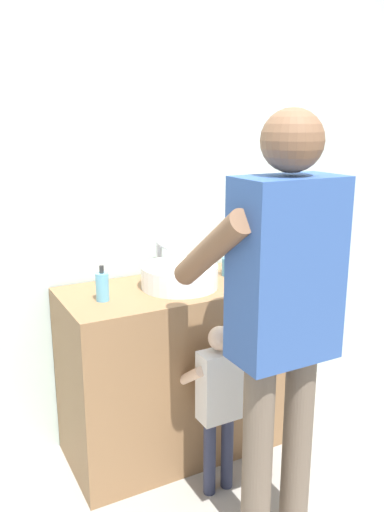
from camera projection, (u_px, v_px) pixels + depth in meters
name	position (u px, v px, depth m)	size (l,w,h in m)	color
ground_plane	(206.00, 475.00, 2.56)	(14.00, 14.00, 0.00)	#9E998E
back_wall	(150.00, 185.00, 2.75)	(4.40, 0.08, 2.70)	silver
vanity_cabinet	(178.00, 368.00, 2.71)	(1.15, 0.54, 0.89)	olive
sink_basin	(180.00, 276.00, 2.56)	(0.38, 0.38, 0.11)	white
faucet	(160.00, 260.00, 2.75)	(0.18, 0.14, 0.18)	#B7BABF
toothbrush_cup	(229.00, 266.00, 2.75)	(0.07, 0.07, 0.21)	#4C8EB2
soap_bottle	(102.00, 286.00, 2.37)	(0.06, 0.06, 0.17)	#66B2D1
child_toddler	(218.00, 395.00, 2.35)	(0.25, 0.25, 0.82)	#2D334C
adult_parent	(282.00, 296.00, 1.98)	(0.53, 0.56, 1.73)	#6B5B4C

